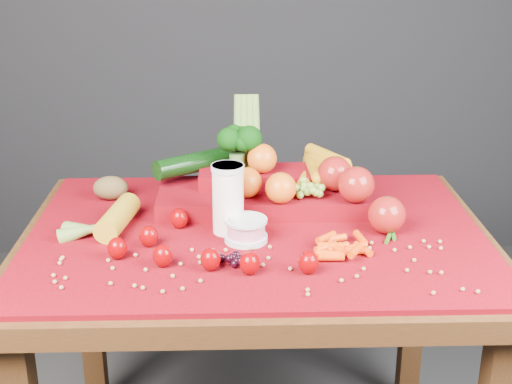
{
  "coord_description": "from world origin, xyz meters",
  "views": [
    {
      "loc": [
        -0.05,
        -1.52,
        1.44
      ],
      "look_at": [
        0.0,
        0.02,
        0.85
      ],
      "focal_mm": 50.0,
      "sensor_mm": 36.0,
      "label": 1
    }
  ],
  "objects_px": {
    "table": "(256,271)",
    "produce_mound": "(276,183)",
    "yogurt_bowl": "(246,229)",
    "milk_glass": "(228,196)"
  },
  "relations": [
    {
      "from": "produce_mound",
      "to": "table",
      "type": "bearing_deg",
      "value": -109.7
    },
    {
      "from": "milk_glass",
      "to": "yogurt_bowl",
      "type": "relative_size",
      "value": 1.66
    },
    {
      "from": "table",
      "to": "produce_mound",
      "type": "xyz_separation_m",
      "value": [
        0.05,
        0.15,
        0.17
      ]
    },
    {
      "from": "table",
      "to": "milk_glass",
      "type": "distance_m",
      "value": 0.21
    },
    {
      "from": "yogurt_bowl",
      "to": "produce_mound",
      "type": "xyz_separation_m",
      "value": [
        0.08,
        0.21,
        0.03
      ]
    },
    {
      "from": "milk_glass",
      "to": "produce_mound",
      "type": "bearing_deg",
      "value": 52.54
    },
    {
      "from": "yogurt_bowl",
      "to": "table",
      "type": "bearing_deg",
      "value": 66.48
    },
    {
      "from": "table",
      "to": "milk_glass",
      "type": "relative_size",
      "value": 6.74
    },
    {
      "from": "table",
      "to": "yogurt_bowl",
      "type": "xyz_separation_m",
      "value": [
        -0.02,
        -0.06,
        0.14
      ]
    },
    {
      "from": "table",
      "to": "produce_mound",
      "type": "bearing_deg",
      "value": 70.3
    }
  ]
}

